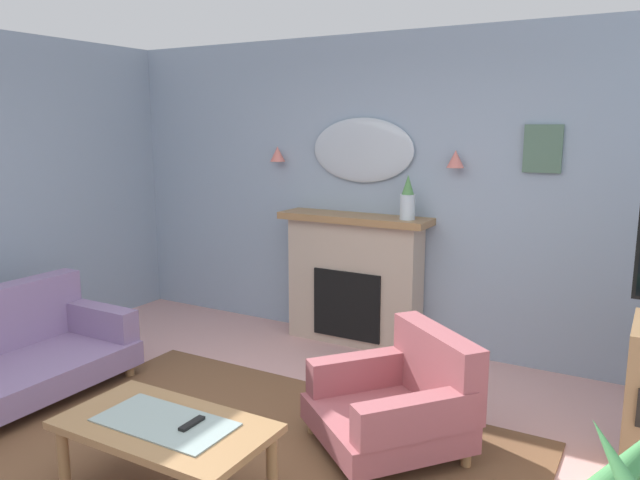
{
  "coord_description": "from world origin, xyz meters",
  "views": [
    {
      "loc": [
        2.0,
        -2.34,
        1.93
      ],
      "look_at": [
        -0.1,
        1.34,
        1.13
      ],
      "focal_mm": 34.39,
      "sensor_mm": 36.0,
      "label": 1
    }
  ],
  "objects": [
    {
      "name": "tv_remote",
      "position": [
        0.03,
        -0.19,
        0.45
      ],
      "size": [
        0.04,
        0.16,
        0.02
      ],
      "primitive_type": "cube",
      "color": "black",
      "rests_on": "coffee_table"
    },
    {
      "name": "armchair_by_coffee_table",
      "position": [
        0.72,
        0.88,
        0.31
      ],
      "size": [
        1.14,
        1.14,
        0.71
      ],
      "color": "#934C51",
      "rests_on": "ground"
    },
    {
      "name": "coffee_table",
      "position": [
        -0.11,
        -0.23,
        0.38
      ],
      "size": [
        1.1,
        0.6,
        0.45
      ],
      "color": "olive",
      "rests_on": "ground"
    },
    {
      "name": "mantel_vase_right",
      "position": [
        0.16,
        2.34,
        1.32
      ],
      "size": [
        0.13,
        0.13,
        0.37
      ],
      "color": "silver",
      "rests_on": "fireplace"
    },
    {
      "name": "framed_picture",
      "position": [
        1.16,
        2.52,
        1.75
      ],
      "size": [
        0.28,
        0.03,
        0.36
      ],
      "primitive_type": "cube",
      "color": "#4C6B56"
    },
    {
      "name": "patterned_rug",
      "position": [
        0.0,
        0.2,
        0.01
      ],
      "size": [
        3.2,
        2.4,
        0.01
      ],
      "primitive_type": "cube",
      "color": "brown",
      "rests_on": "ground"
    },
    {
      "name": "wall_mirror",
      "position": [
        -0.34,
        2.51,
        1.71
      ],
      "size": [
        0.96,
        0.06,
        0.56
      ],
      "primitive_type": "ellipsoid",
      "color": "#B2BCC6"
    },
    {
      "name": "wall_sconce_right",
      "position": [
        0.51,
        2.46,
        1.66
      ],
      "size": [
        0.14,
        0.14,
        0.14
      ],
      "primitive_type": "cone",
      "color": "#D17066"
    },
    {
      "name": "wall_sconce_left",
      "position": [
        -1.19,
        2.46,
        1.66
      ],
      "size": [
        0.14,
        0.14,
        0.14
      ],
      "primitive_type": "cone",
      "color": "#D17066"
    },
    {
      "name": "wall_back",
      "position": [
        0.0,
        2.59,
        1.35
      ],
      "size": [
        6.71,
        0.1,
        2.69
      ],
      "primitive_type": "cube",
      "color": "#8C9EB2",
      "rests_on": "ground"
    },
    {
      "name": "fireplace",
      "position": [
        -0.34,
        2.37,
        0.57
      ],
      "size": [
        1.36,
        0.36,
        1.16
      ],
      "color": "tan",
      "rests_on": "ground"
    }
  ]
}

